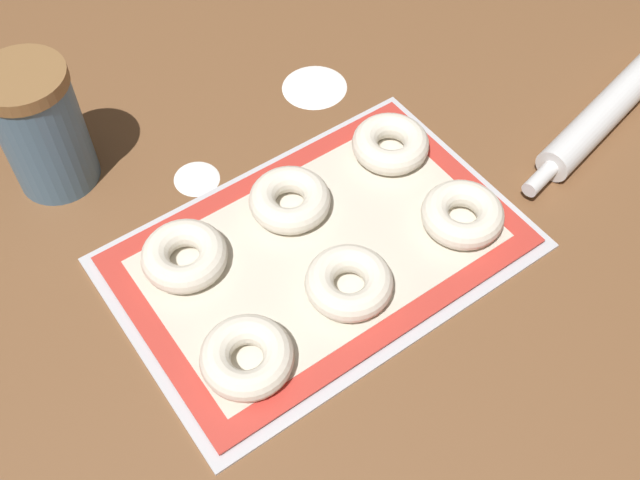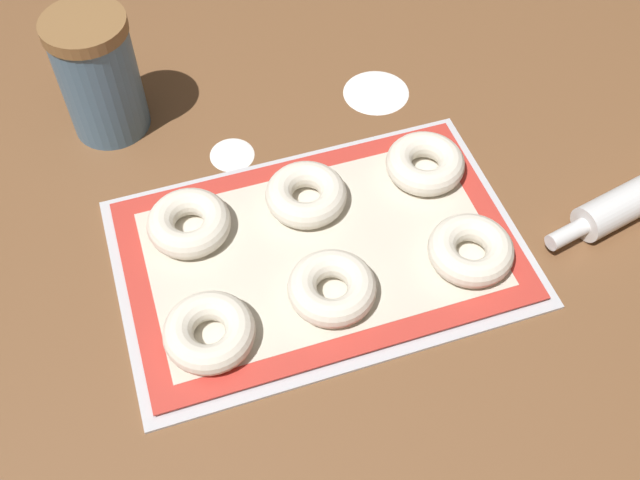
# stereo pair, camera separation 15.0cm
# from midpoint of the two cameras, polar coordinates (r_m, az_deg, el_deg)

# --- Properties ---
(ground_plane) EXTENTS (2.80, 2.80, 0.00)m
(ground_plane) POSITION_cam_midpoint_polar(r_m,az_deg,el_deg) (0.85, -3.97, -2.41)
(ground_plane) COLOR brown
(baking_tray) EXTENTS (0.46, 0.31, 0.01)m
(baking_tray) POSITION_cam_midpoint_polar(r_m,az_deg,el_deg) (0.85, -4.99, -1.53)
(baking_tray) COLOR silver
(baking_tray) RESTS_ON ground_plane
(baking_mat) EXTENTS (0.44, 0.28, 0.00)m
(baking_mat) POSITION_cam_midpoint_polar(r_m,az_deg,el_deg) (0.85, -5.02, -1.32)
(baking_mat) COLOR red
(baking_mat) RESTS_ON baking_tray
(bagel_front_left) EXTENTS (0.10, 0.10, 0.03)m
(bagel_front_left) POSITION_cam_midpoint_polar(r_m,az_deg,el_deg) (0.77, -11.23, -9.49)
(bagel_front_left) COLOR silver
(bagel_front_left) RESTS_ON baking_mat
(bagel_front_center) EXTENTS (0.10, 0.10, 0.03)m
(bagel_front_center) POSITION_cam_midpoint_polar(r_m,az_deg,el_deg) (0.80, -3.09, -3.94)
(bagel_front_center) COLOR silver
(bagel_front_center) RESTS_ON baking_mat
(bagel_front_right) EXTENTS (0.10, 0.10, 0.03)m
(bagel_front_right) POSITION_cam_midpoint_polar(r_m,az_deg,el_deg) (0.86, 6.01, 1.36)
(bagel_front_right) COLOR silver
(bagel_front_right) RESTS_ON baking_mat
(bagel_back_left) EXTENTS (0.10, 0.10, 0.03)m
(bagel_back_left) POSITION_cam_midpoint_polar(r_m,az_deg,el_deg) (0.85, -15.31, -1.80)
(bagel_back_left) COLOR silver
(bagel_back_left) RESTS_ON baking_mat
(bagel_back_center) EXTENTS (0.10, 0.10, 0.03)m
(bagel_back_center) POSITION_cam_midpoint_polar(r_m,az_deg,el_deg) (0.87, -7.34, 2.42)
(bagel_back_center) COLOR silver
(bagel_back_center) RESTS_ON baking_mat
(bagel_back_right) EXTENTS (0.10, 0.10, 0.03)m
(bagel_back_right) POSITION_cam_midpoint_polar(r_m,az_deg,el_deg) (0.93, 0.82, 6.83)
(bagel_back_right) COLOR silver
(bagel_back_right) RESTS_ON baking_mat
(flour_canister) EXTENTS (0.10, 0.10, 0.16)m
(flour_canister) POSITION_cam_midpoint_polar(r_m,az_deg,el_deg) (0.95, -24.84, 7.24)
(flour_canister) COLOR slate
(flour_canister) RESTS_ON ground_plane
(rolling_pin) EXTENTS (0.41, 0.11, 0.04)m
(rolling_pin) POSITION_cam_midpoint_polar(r_m,az_deg,el_deg) (1.04, 17.95, 9.67)
(rolling_pin) COLOR silver
(rolling_pin) RESTS_ON ground_plane
(flour_patch_near) EXTENTS (0.06, 0.06, 0.00)m
(flour_patch_near) POSITION_cam_midpoint_polar(r_m,az_deg,el_deg) (0.95, -13.87, 4.08)
(flour_patch_near) COLOR white
(flour_patch_near) RESTS_ON ground_plane
(flour_patch_far) EXTENTS (0.09, 0.09, 0.00)m
(flour_patch_far) POSITION_cam_midpoint_polar(r_m,az_deg,el_deg) (1.04, -4.59, 11.16)
(flour_patch_far) COLOR white
(flour_patch_far) RESTS_ON ground_plane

